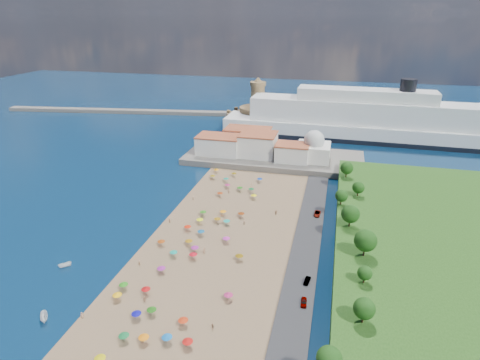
# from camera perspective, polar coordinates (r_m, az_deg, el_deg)

# --- Properties ---
(ground) EXTENTS (700.00, 700.00, 0.00)m
(ground) POSITION_cam_1_polar(r_m,az_deg,el_deg) (145.09, -3.94, -6.47)
(ground) COLOR #071938
(ground) RESTS_ON ground
(terrace) EXTENTS (90.00, 36.00, 3.00)m
(terrace) POSITION_cam_1_polar(r_m,az_deg,el_deg) (207.46, 4.81, 3.15)
(terrace) COLOR #59544C
(terrace) RESTS_ON ground
(jetty) EXTENTS (18.00, 70.00, 2.40)m
(jetty) POSITION_cam_1_polar(r_m,az_deg,el_deg) (244.22, 1.05, 6.17)
(jetty) COLOR #59544C
(jetty) RESTS_ON ground
(breakwater) EXTENTS (199.03, 34.77, 2.60)m
(breakwater) POSITION_cam_1_polar(r_m,az_deg,el_deg) (319.39, -14.68, 9.41)
(breakwater) COLOR #59544C
(breakwater) RESTS_ON ground
(waterfront_buildings) EXTENTS (57.00, 29.00, 11.00)m
(waterfront_buildings) POSITION_cam_1_polar(r_m,az_deg,el_deg) (208.34, 1.34, 5.16)
(waterfront_buildings) COLOR silver
(waterfront_buildings) RESTS_ON terrace
(domed_building) EXTENTS (16.00, 16.00, 15.00)m
(domed_building) POSITION_cam_1_polar(r_m,az_deg,el_deg) (201.23, 10.43, 4.47)
(domed_building) COLOR silver
(domed_building) RESTS_ON terrace
(fortress) EXTENTS (40.00, 40.00, 32.40)m
(fortress) POSITION_cam_1_polar(r_m,az_deg,el_deg) (271.14, 2.50, 9.02)
(fortress) COLOR olive
(fortress) RESTS_ON ground
(cruise_ship) EXTENTS (168.01, 27.76, 36.65)m
(cruise_ship) POSITION_cam_1_polar(r_m,az_deg,el_deg) (251.52, 17.06, 7.94)
(cruise_ship) COLOR black
(cruise_ship) RESTS_ON ground
(beach_parasols) EXTENTS (32.53, 118.44, 2.20)m
(beach_parasols) POSITION_cam_1_polar(r_m,az_deg,el_deg) (134.69, -5.67, -7.96)
(beach_parasols) COLOR gray
(beach_parasols) RESTS_ON beach
(beachgoers) EXTENTS (39.17, 93.65, 1.88)m
(beachgoers) POSITION_cam_1_polar(r_m,az_deg,el_deg) (142.05, -4.20, -6.64)
(beachgoers) COLOR tan
(beachgoers) RESTS_ON beach
(moored_boats) EXTENTS (13.22, 25.15, 1.77)m
(moored_boats) POSITION_cam_1_polar(r_m,az_deg,el_deg) (122.01, -25.06, -14.65)
(moored_boats) COLOR white
(moored_boats) RESTS_ON ground
(parked_cars) EXTENTS (2.48, 55.52, 1.33)m
(parked_cars) POSITION_cam_1_polar(r_m,az_deg,el_deg) (132.41, 10.24, -9.23)
(parked_cars) COLOR gray
(parked_cars) RESTS_ON promenade
(hillside_trees) EXTENTS (13.96, 109.77, 8.26)m
(hillside_trees) POSITION_cam_1_polar(r_m,az_deg,el_deg) (128.04, 15.80, -6.37)
(hillside_trees) COLOR #382314
(hillside_trees) RESTS_ON hillside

